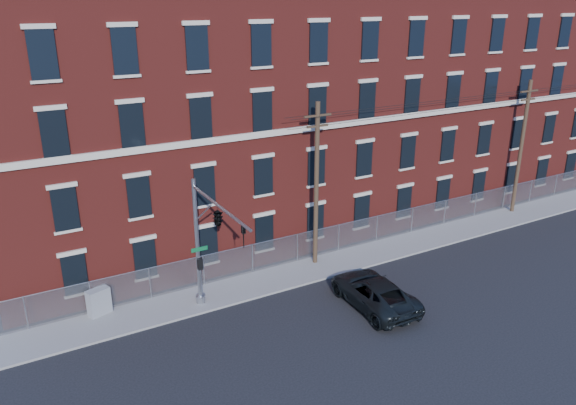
# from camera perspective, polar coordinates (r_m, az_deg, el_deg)

# --- Properties ---
(ground) EXTENTS (140.00, 140.00, 0.00)m
(ground) POSITION_cam_1_polar(r_m,az_deg,el_deg) (30.03, 5.29, -11.21)
(ground) COLOR black
(ground) RESTS_ON ground
(sidewalk) EXTENTS (65.00, 3.00, 0.12)m
(sidewalk) POSITION_cam_1_polar(r_m,az_deg,el_deg) (40.46, 15.32, -3.17)
(sidewalk) COLOR gray
(sidewalk) RESTS_ON ground
(mill_building) EXTENTS (55.30, 14.32, 16.30)m
(mill_building) POSITION_cam_1_polar(r_m,az_deg,el_deg) (44.64, 8.19, 10.36)
(mill_building) COLOR maroon
(mill_building) RESTS_ON ground
(chain_link_fence) EXTENTS (59.06, 0.06, 1.85)m
(chain_link_fence) POSITION_cam_1_polar(r_m,az_deg,el_deg) (40.94, 14.18, -1.28)
(chain_link_fence) COLOR #A5A8AD
(chain_link_fence) RESTS_ON ground
(traffic_signal_mast) EXTENTS (0.90, 6.75, 7.00)m
(traffic_signal_mast) POSITION_cam_1_polar(r_m,az_deg,el_deg) (26.73, -7.70, -2.45)
(traffic_signal_mast) COLOR #9EA0A5
(traffic_signal_mast) RESTS_ON ground
(utility_pole_near) EXTENTS (1.80, 0.28, 10.00)m
(utility_pole_near) POSITION_cam_1_polar(r_m,az_deg,el_deg) (33.06, 2.92, 2.07)
(utility_pole_near) COLOR #413120
(utility_pole_near) RESTS_ON ground
(utility_pole_mid) EXTENTS (1.80, 0.28, 10.00)m
(utility_pole_mid) POSITION_cam_1_polar(r_m,az_deg,el_deg) (45.04, 22.74, 5.42)
(utility_pole_mid) COLOR #413120
(utility_pole_mid) RESTS_ON ground
(overhead_wires) EXTENTS (40.00, 0.62, 0.62)m
(overhead_wires) POSITION_cam_1_polar(r_m,az_deg,el_deg) (44.33, 23.40, 10.14)
(overhead_wires) COLOR black
(overhead_wires) RESTS_ON ground
(pickup_truck) EXTENTS (2.95, 5.91, 1.61)m
(pickup_truck) POSITION_cam_1_polar(r_m,az_deg,el_deg) (30.55, 8.75, -9.04)
(pickup_truck) COLOR black
(pickup_truck) RESTS_ON ground
(utility_cabinet) EXTENTS (1.26, 0.90, 1.43)m
(utility_cabinet) POSITION_cam_1_polar(r_m,az_deg,el_deg) (30.89, -18.76, -9.55)
(utility_cabinet) COLOR gray
(utility_cabinet) RESTS_ON sidewalk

